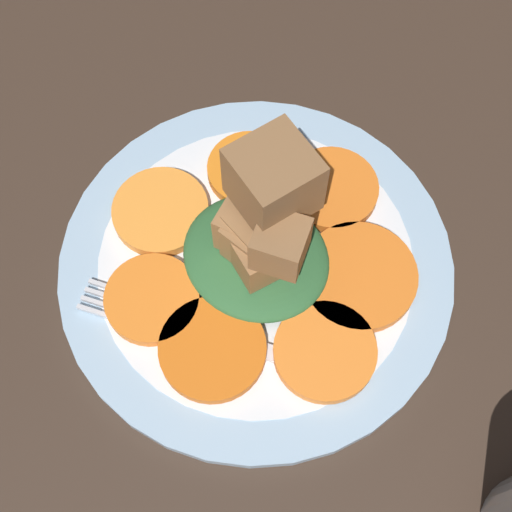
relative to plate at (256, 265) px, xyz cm
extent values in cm
cube|color=#38281E|center=(0.00, 0.00, -1.52)|extent=(120.00, 120.00, 2.00)
cylinder|color=#99B7D1|center=(0.00, 0.00, -0.02)|extent=(28.58, 28.58, 1.00)
cylinder|color=white|center=(0.00, 0.00, 0.03)|extent=(22.86, 22.86, 1.00)
cylinder|color=orange|center=(-7.99, -0.92, 1.05)|extent=(7.13, 7.13, 0.94)
cylinder|color=orange|center=(-4.13, -6.69, 1.05)|extent=(6.65, 6.65, 0.94)
cylinder|color=orange|center=(1.49, -7.15, 1.05)|extent=(7.33, 7.33, 0.94)
cylinder|color=orange|center=(7.77, -2.90, 1.05)|extent=(7.02, 7.02, 0.94)
cylinder|color=orange|center=(6.70, 3.13, 1.05)|extent=(8.28, 8.28, 0.94)
cylinder|color=orange|center=(1.28, 8.00, 1.05)|extent=(6.98, 6.98, 0.94)
cylinder|color=orange|center=(-4.73, 5.80, 1.05)|extent=(6.44, 6.44, 0.94)
ellipsoid|color=#2D6033|center=(0.00, 0.00, 1.52)|extent=(10.73, 9.66, 1.87)
cube|color=olive|center=(0.82, -0.76, 4.06)|extent=(4.30, 4.30, 3.22)
cube|color=olive|center=(-0.23, 0.55, 4.35)|extent=(4.61, 4.61, 3.79)
cube|color=olive|center=(0.20, 0.34, 4.24)|extent=(3.81, 3.81, 3.59)
cube|color=olive|center=(-1.04, 0.58, 4.27)|extent=(4.14, 4.14, 3.64)
cube|color=brown|center=(0.48, 1.86, 9.52)|extent=(6.10, 6.10, 4.71)
cube|color=brown|center=(2.29, -0.58, 7.27)|extent=(3.98, 3.98, 3.21)
cube|color=silver|center=(2.65, -5.71, 0.78)|extent=(11.23, 4.42, 0.40)
cube|color=silver|center=(-3.46, -7.59, 0.78)|extent=(2.00, 2.62, 0.40)
cube|color=silver|center=(-5.98, -9.42, 0.78)|extent=(4.39, 1.62, 0.40)
cube|color=silver|center=(-6.17, -8.78, 0.78)|extent=(4.39, 1.62, 0.40)
cube|color=silver|center=(-6.37, -8.14, 0.78)|extent=(4.39, 1.62, 0.40)
cube|color=silver|center=(-6.57, -7.50, 0.78)|extent=(4.39, 1.62, 0.40)
camera|label=1|loc=(12.27, -17.24, 47.35)|focal=50.00mm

